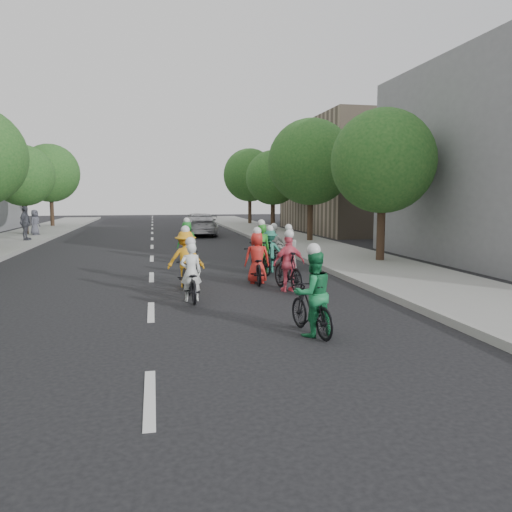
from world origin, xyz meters
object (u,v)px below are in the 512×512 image
object	(u,v)px
cyclist_8	(274,251)
follow_car_lead	(201,224)
spectator_2	(35,222)
cyclist_2	(186,264)
cyclist_0	(191,279)
cyclist_1	(312,301)
follow_car_trail	(197,221)
spectator_1	(25,223)
cyclist_7	(269,254)
cyclist_9	(187,245)
cyclist_5	(261,255)
cyclist_3	(288,268)
cyclist_6	(288,254)
cyclist_4	(257,263)

from	to	relation	value
cyclist_8	follow_car_lead	xyz separation A→B (m)	(-1.39, 14.87, 0.19)
spectator_2	cyclist_2	bearing A→B (deg)	-136.23
cyclist_0	cyclist_1	bearing A→B (deg)	116.89
cyclist_0	follow_car_trail	bearing A→B (deg)	-97.13
spectator_2	follow_car_lead	bearing A→B (deg)	-73.49
cyclist_2	spectator_1	bearing A→B (deg)	-54.32
cyclist_7	cyclist_0	bearing A→B (deg)	64.98
cyclist_9	spectator_2	distance (m)	16.40
spectator_2	spectator_1	bearing A→B (deg)	-153.90
cyclist_2	cyclist_5	world-z (taller)	cyclist_5
spectator_1	spectator_2	distance (m)	4.08
cyclist_8	spectator_1	size ratio (longest dim) A/B	0.83
cyclist_0	cyclist_3	size ratio (longest dim) A/B	0.95
spectator_1	cyclist_6	bearing A→B (deg)	-126.86
cyclist_2	cyclist_8	world-z (taller)	cyclist_2
cyclist_0	cyclist_2	distance (m)	1.97
cyclist_5	cyclist_9	bearing A→B (deg)	-68.96
follow_car_lead	cyclist_2	bearing A→B (deg)	86.05
cyclist_6	spectator_2	xyz separation A→B (m)	(-12.11, 17.27, 0.37)
cyclist_5	cyclist_6	bearing A→B (deg)	-162.04
cyclist_3	follow_car_trail	bearing A→B (deg)	-97.99
cyclist_0	follow_car_lead	xyz separation A→B (m)	(2.23, 20.88, 0.20)
cyclist_1	cyclist_7	xyz separation A→B (m)	(1.02, 7.92, -0.03)
cyclist_2	cyclist_8	xyz separation A→B (m)	(3.62, 4.05, -0.11)
cyclist_4	spectator_2	xyz separation A→B (m)	(-10.52, 19.48, 0.36)
cyclist_5	cyclist_6	world-z (taller)	cyclist_5
cyclist_0	cyclist_1	world-z (taller)	cyclist_1
cyclist_1	cyclist_2	world-z (taller)	cyclist_2
cyclist_7	follow_car_trail	bearing A→B (deg)	-77.81
spectator_1	cyclist_7	bearing A→B (deg)	-128.97
cyclist_4	cyclist_9	world-z (taller)	cyclist_9
cyclist_4	cyclist_8	distance (m)	4.09
cyclist_3	follow_car_lead	distance (m)	20.20
cyclist_6	spectator_2	bearing A→B (deg)	-50.34
cyclist_1	cyclist_8	size ratio (longest dim) A/B	1.10
cyclist_5	cyclist_8	size ratio (longest dim) A/B	1.20
spectator_1	spectator_2	size ratio (longest dim) A/B	1.19
cyclist_3	cyclist_4	bearing A→B (deg)	-77.19
cyclist_5	spectator_2	world-z (taller)	cyclist_5
cyclist_2	follow_car_lead	xyz separation A→B (m)	(2.23, 18.91, 0.08)
cyclist_5	cyclist_8	xyz separation A→B (m)	(0.97, 2.15, -0.11)
cyclist_1	cyclist_4	world-z (taller)	cyclist_1
cyclist_2	follow_car_trail	size ratio (longest dim) A/B	0.48
cyclist_6	cyclist_8	distance (m)	1.62
cyclist_1	cyclist_5	bearing A→B (deg)	-104.93
follow_car_lead	follow_car_trail	distance (m)	5.85
cyclist_4	cyclist_9	bearing A→B (deg)	-67.25
cyclist_7	cyclist_8	world-z (taller)	cyclist_7
cyclist_1	cyclist_9	world-z (taller)	cyclist_9
cyclist_9	spectator_1	distance (m)	12.90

